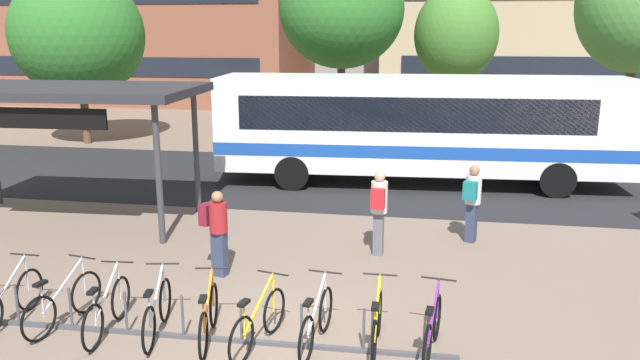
{
  "coord_description": "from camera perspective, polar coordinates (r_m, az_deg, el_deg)",
  "views": [
    {
      "loc": [
        2.02,
        -7.95,
        4.58
      ],
      "look_at": [
        -0.15,
        4.75,
        1.41
      ],
      "focal_mm": 34.62,
      "sensor_mm": 36.0,
      "label": 1
    }
  ],
  "objects": [
    {
      "name": "bike_rack",
      "position": [
        9.86,
        -12.5,
        -13.6
      ],
      "size": [
        8.21,
        0.18,
        0.7
      ],
      "rotation": [
        0.0,
        0.0,
        0.01
      ],
      "color": "#47474C",
      "rests_on": "ground"
    },
    {
      "name": "transit_shelter",
      "position": [
        15.66,
        -22.92,
        7.26
      ],
      "size": [
        6.47,
        3.52,
        3.28
      ],
      "rotation": [
        0.0,
        0.0,
        0.04
      ],
      "color": "#38383D",
      "rests_on": "ground"
    },
    {
      "name": "street_tree_1",
      "position": [
        25.06,
        2.03,
        15.42
      ],
      "size": [
        4.89,
        4.89,
        7.56
      ],
      "color": "brown",
      "rests_on": "ground"
    },
    {
      "name": "parked_bicycle_yellow_8",
      "position": [
        9.23,
        5.26,
        -13.27
      ],
      "size": [
        0.52,
        1.72,
        0.99
      ],
      "rotation": [
        0.0,
        0.0,
        1.57
      ],
      "color": "black",
      "rests_on": "ground"
    },
    {
      "name": "parked_bicycle_silver_4",
      "position": [
        9.9,
        -14.8,
        -11.75
      ],
      "size": [
        0.52,
        1.7,
        0.99
      ],
      "rotation": [
        0.0,
        0.0,
        1.75
      ],
      "color": "black",
      "rests_on": "ground"
    },
    {
      "name": "city_bus",
      "position": [
        18.61,
        9.55,
        4.98
      ],
      "size": [
        12.15,
        3.26,
        3.2
      ],
      "rotation": [
        0.0,
        0.0,
        0.06
      ],
      "color": "white",
      "rests_on": "ground"
    },
    {
      "name": "parked_bicycle_orange_5",
      "position": [
        9.56,
        -10.26,
        -12.44
      ],
      "size": [
        0.54,
        1.7,
        0.99
      ],
      "rotation": [
        0.0,
        0.0,
        1.76
      ],
      "color": "black",
      "rests_on": "ground"
    },
    {
      "name": "commuter_red_pack_4",
      "position": [
        12.66,
        5.46,
        -2.51
      ],
      "size": [
        0.36,
        0.53,
        1.78
      ],
      "rotation": [
        0.0,
        0.0,
        1.53
      ],
      "color": "#565660",
      "rests_on": "ground"
    },
    {
      "name": "parked_bicycle_silver_2",
      "position": [
        10.67,
        -22.63,
        -10.46
      ],
      "size": [
        0.53,
        1.7,
        0.99
      ],
      "rotation": [
        0.0,
        0.0,
        1.38
      ],
      "color": "black",
      "rests_on": "ground"
    },
    {
      "name": "street_tree_0",
      "position": [
        25.73,
        27.4,
        14.15
      ],
      "size": [
        4.36,
        4.36,
        7.83
      ],
      "color": "brown",
      "rests_on": "ground"
    },
    {
      "name": "parked_bicycle_silver_7",
      "position": [
        9.3,
        -0.33,
        -13.0
      ],
      "size": [
        0.52,
        1.72,
        0.99
      ],
      "rotation": [
        0.0,
        0.0,
        1.46
      ],
      "color": "black",
      "rests_on": "ground"
    },
    {
      "name": "bus_lane_asphalt",
      "position": [
        19.07,
        3.31,
        -0.07
      ],
      "size": [
        80.0,
        7.2,
        0.01
      ],
      "primitive_type": "cube",
      "color": "#232326",
      "rests_on": "ground"
    },
    {
      "name": "parked_bicycle_purple_9",
      "position": [
        9.2,
        10.35,
        -13.54
      ],
      "size": [
        0.52,
        1.71,
        0.99
      ],
      "rotation": [
        0.0,
        0.0,
        1.43
      ],
      "color": "black",
      "rests_on": "ground"
    },
    {
      "name": "parked_bicycle_white_3",
      "position": [
        10.19,
        -19.06,
        -11.3
      ],
      "size": [
        0.52,
        1.72,
        0.99
      ],
      "rotation": [
        0.0,
        0.0,
        1.65
      ],
      "color": "black",
      "rests_on": "ground"
    },
    {
      "name": "parked_bicycle_yellow_6",
      "position": [
        9.32,
        -5.71,
        -13.01
      ],
      "size": [
        0.58,
        1.69,
        0.99
      ],
      "rotation": [
        0.0,
        0.0,
        1.35
      ],
      "color": "black",
      "rests_on": "ground"
    },
    {
      "name": "ground",
      "position": [
        9.4,
        -4.13,
        -15.38
      ],
      "size": [
        200.0,
        200.0,
        0.0
      ],
      "primitive_type": "plane",
      "color": "#7A6656"
    },
    {
      "name": "street_tree_2",
      "position": [
        26.7,
        -21.47,
        12.38
      ],
      "size": [
        5.14,
        5.14,
        6.82
      ],
      "color": "brown",
      "rests_on": "ground"
    },
    {
      "name": "building_centre_block",
      "position": [
        51.35,
        3.91,
        14.56
      ],
      "size": [
        14.84,
        12.11,
        10.49
      ],
      "color": "gray",
      "rests_on": "ground"
    },
    {
      "name": "street_tree_3",
      "position": [
        26.32,
        12.47,
        12.99
      ],
      "size": [
        3.39,
        3.39,
        6.29
      ],
      "color": "brown",
      "rests_on": "ground"
    },
    {
      "name": "parked_bicycle_silver_1",
      "position": [
        11.11,
        -26.79,
        -9.94
      ],
      "size": [
        0.52,
        1.72,
        0.99
      ],
      "rotation": [
        0.0,
        0.0,
        1.57
      ],
      "color": "black",
      "rests_on": "ground"
    },
    {
      "name": "commuter_teal_pack_3",
      "position": [
        13.79,
        13.91,
        -1.67
      ],
      "size": [
        0.47,
        0.59,
        1.72
      ],
      "rotation": [
        0.0,
        0.0,
        1.23
      ],
      "color": "#2D3851",
      "rests_on": "ground"
    },
    {
      "name": "commuter_maroon_pack_2",
      "position": [
        11.75,
        -9.51,
        -4.31
      ],
      "size": [
        0.58,
        0.42,
        1.66
      ],
      "rotation": [
        0.0,
        0.0,
        6.06
      ],
      "color": "#2D3851",
      "rests_on": "ground"
    }
  ]
}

